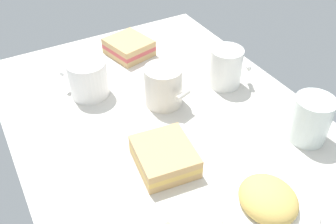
% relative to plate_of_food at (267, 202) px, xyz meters
% --- Properties ---
extents(tabletop, '(0.90, 0.64, 0.02)m').
position_rel_plate_of_food_xyz_m(tabletop, '(0.28, 0.04, -0.03)').
color(tabletop, beige).
rests_on(tabletop, ground).
extents(plate_of_food, '(0.17, 0.17, 0.05)m').
position_rel_plate_of_food_xyz_m(plate_of_food, '(0.00, 0.00, 0.00)').
color(plate_of_food, white).
rests_on(plate_of_food, tabletop).
extents(coffee_mug_black, '(0.08, 0.10, 0.10)m').
position_rel_plate_of_food_xyz_m(coffee_mug_black, '(0.34, -0.16, 0.03)').
color(coffee_mug_black, white).
rests_on(coffee_mug_black, tabletop).
extents(coffee_mug_milky, '(0.11, 0.10, 0.09)m').
position_rel_plate_of_food_xyz_m(coffee_mug_milky, '(0.46, 0.15, 0.03)').
color(coffee_mug_milky, white).
rests_on(coffee_mug_milky, tabletop).
extents(coffee_mug_spare, '(0.11, 0.09, 0.09)m').
position_rel_plate_of_food_xyz_m(coffee_mug_spare, '(0.35, 0.01, 0.03)').
color(coffee_mug_spare, silver).
rests_on(coffee_mug_spare, tabletop).
extents(sandwich_side, '(0.13, 0.12, 0.04)m').
position_rel_plate_of_food_xyz_m(sandwich_side, '(0.17, 0.10, 0.00)').
color(sandwich_side, tan).
rests_on(sandwich_side, tabletop).
extents(sandwich_extra, '(0.13, 0.12, 0.04)m').
position_rel_plate_of_food_xyz_m(sandwich_extra, '(0.58, -0.01, 0.00)').
color(sandwich_extra, tan).
rests_on(sandwich_extra, tabletop).
extents(glass_of_milk, '(0.08, 0.08, 0.10)m').
position_rel_plate_of_food_xyz_m(glass_of_milk, '(0.10, -0.19, 0.03)').
color(glass_of_milk, silver).
rests_on(glass_of_milk, tabletop).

